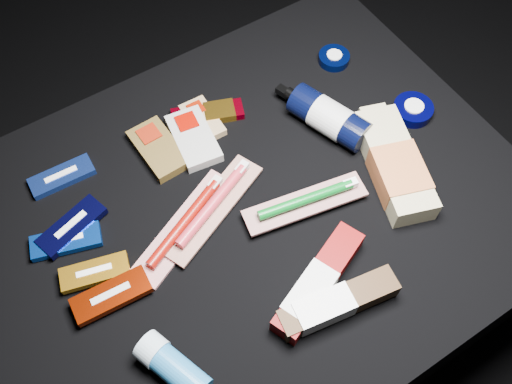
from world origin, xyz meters
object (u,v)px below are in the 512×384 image
deodorant_stick (172,366)px  toothpaste_carton_red (315,286)px  lotion_bottle (329,117)px  bodywash_bottle (395,166)px

deodorant_stick → toothpaste_carton_red: bearing=-22.3°
lotion_bottle → toothpaste_carton_red: 0.34m
deodorant_stick → toothpaste_carton_red: (0.26, -0.01, -0.00)m
lotion_bottle → bodywash_bottle: bearing=-93.5°
lotion_bottle → bodywash_bottle: lotion_bottle is taller
lotion_bottle → bodywash_bottle: (0.04, -0.15, -0.01)m
bodywash_bottle → toothpaste_carton_red: bearing=-137.8°
lotion_bottle → bodywash_bottle: 0.16m
bodywash_bottle → deodorant_stick: size_ratio=1.94×
bodywash_bottle → deodorant_stick: same height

